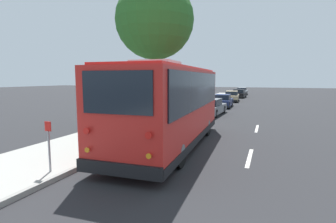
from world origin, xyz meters
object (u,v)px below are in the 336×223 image
(parked_sedan_navy, at_px, (222,101))
(fire_hydrant, at_px, (174,113))
(sign_post_near, at_px, (49,146))
(parked_sedan_black, at_px, (239,94))
(shuttle_bus, at_px, (170,102))
(sign_post_far, at_px, (92,131))
(parked_sedan_tan, at_px, (232,96))
(parked_sedan_gray, at_px, (210,107))
(parked_sedan_silver, at_px, (242,91))
(street_tree, at_px, (155,15))

(parked_sedan_navy, height_order, fire_hydrant, parked_sedan_navy)
(parked_sedan_navy, xyz_separation_m, sign_post_near, (-20.91, 1.52, 0.32))
(parked_sedan_black, bearing_deg, fire_hydrant, 178.48)
(shuttle_bus, distance_m, sign_post_far, 3.38)
(shuttle_bus, relative_size, fire_hydrant, 11.27)
(shuttle_bus, bearing_deg, fire_hydrant, 15.19)
(parked_sedan_tan, height_order, sign_post_near, sign_post_near)
(parked_sedan_gray, relative_size, parked_sedan_black, 1.07)
(parked_sedan_black, bearing_deg, parked_sedan_silver, 4.40)
(sign_post_near, bearing_deg, parked_sedan_tan, -3.04)
(street_tree, relative_size, sign_post_near, 6.07)
(parked_sedan_silver, bearing_deg, parked_sedan_navy, -179.13)
(sign_post_far, bearing_deg, sign_post_near, 180.00)
(parked_sedan_silver, bearing_deg, shuttle_bus, -178.48)
(parked_sedan_tan, bearing_deg, parked_sedan_silver, -3.60)
(shuttle_bus, bearing_deg, sign_post_near, 152.94)
(shuttle_bus, xyz_separation_m, parked_sedan_black, (30.81, 0.39, -1.28))
(sign_post_near, distance_m, sign_post_far, 1.96)
(parked_sedan_tan, relative_size, street_tree, 0.52)
(parked_sedan_navy, xyz_separation_m, parked_sedan_tan, (7.26, 0.02, 0.02))
(parked_sedan_navy, bearing_deg, fire_hydrant, 169.60)
(fire_hydrant, bearing_deg, parked_sedan_black, -3.94)
(parked_sedan_tan, xyz_separation_m, parked_sedan_black, (7.15, -0.14, -0.03))
(parked_sedan_tan, relative_size, sign_post_near, 3.17)
(parked_sedan_navy, distance_m, parked_sedan_black, 14.41)
(parked_sedan_navy, bearing_deg, parked_sedan_silver, -1.30)
(parked_sedan_tan, bearing_deg, sign_post_near, 172.97)
(parked_sedan_tan, bearing_deg, parked_sedan_black, -5.14)
(sign_post_near, bearing_deg, fire_hydrant, 0.21)
(parked_sedan_black, relative_size, street_tree, 0.49)
(parked_sedan_gray, xyz_separation_m, parked_sedan_tan, (13.38, 0.10, 0.02))
(parked_sedan_silver, distance_m, sign_post_near, 42.27)
(shuttle_bus, distance_m, parked_sedan_black, 30.84)
(parked_sedan_black, bearing_deg, shuttle_bus, -176.86)
(parked_sedan_silver, distance_m, street_tree, 34.06)
(parked_sedan_gray, height_order, parked_sedan_tan, parked_sedan_tan)
(parked_sedan_navy, height_order, sign_post_far, sign_post_far)
(parked_sedan_silver, distance_m, fire_hydrant, 31.41)
(parked_sedan_gray, bearing_deg, parked_sedan_navy, 3.21)
(street_tree, distance_m, sign_post_far, 8.78)
(parked_sedan_navy, height_order, sign_post_near, sign_post_near)
(shuttle_bus, relative_size, parked_sedan_silver, 2.07)
(parked_sedan_black, distance_m, sign_post_near, 35.36)
(sign_post_near, relative_size, sign_post_far, 0.92)
(street_tree, bearing_deg, fire_hydrant, -11.32)
(parked_sedan_gray, relative_size, parked_sedan_navy, 1.09)
(shuttle_bus, bearing_deg, street_tree, 27.61)
(parked_sedan_gray, xyz_separation_m, sign_post_near, (-14.80, 1.60, 0.33))
(parked_sedan_tan, bearing_deg, fire_hydrant, 170.94)
(sign_post_far, bearing_deg, shuttle_bus, -38.46)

